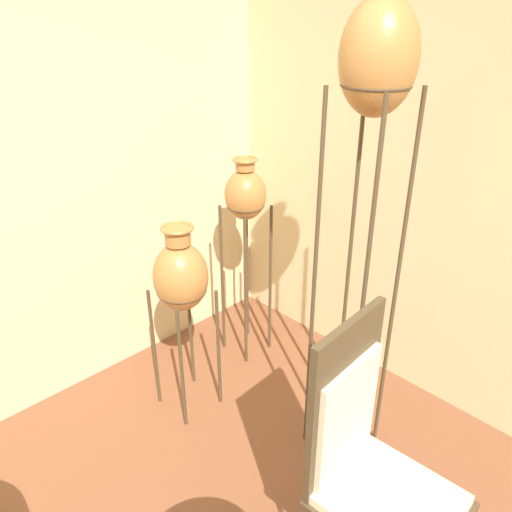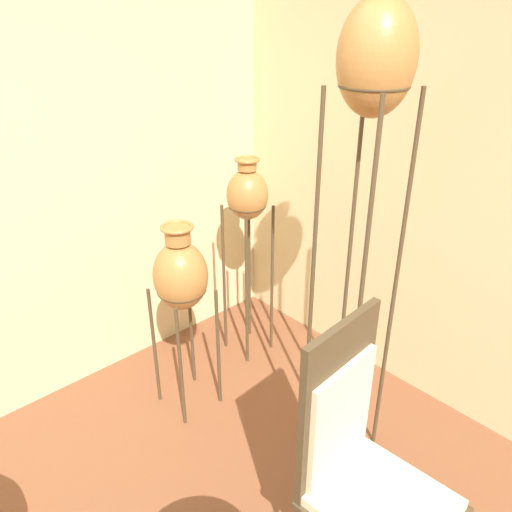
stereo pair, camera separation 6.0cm
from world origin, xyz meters
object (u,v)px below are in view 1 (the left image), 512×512
at_px(vase_stand_tall, 377,73).
at_px(vase_stand_short, 181,277).
at_px(vase_stand_medium, 245,200).
at_px(chair, 369,460).

bearing_deg(vase_stand_tall, vase_stand_short, 116.83).
distance_m(vase_stand_tall, vase_stand_short, 1.40).
xyz_separation_m(vase_stand_medium, vase_stand_short, (-0.62, -0.15, -0.24)).
distance_m(vase_stand_medium, chair, 1.69).
bearing_deg(vase_stand_short, chair, -95.45).
bearing_deg(vase_stand_medium, chair, -117.15).
bearing_deg(chair, vase_stand_tall, 38.10).
distance_m(vase_stand_tall, chair, 1.46).
bearing_deg(vase_stand_tall, chair, -138.16).
distance_m(vase_stand_tall, vase_stand_medium, 1.29).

